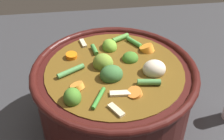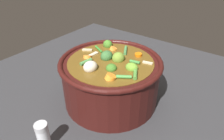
% 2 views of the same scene
% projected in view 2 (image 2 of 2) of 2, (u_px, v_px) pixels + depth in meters
% --- Properties ---
extents(ground_plane, '(1.10, 1.10, 0.00)m').
position_uv_depth(ground_plane, '(111.00, 99.00, 0.68)').
color(ground_plane, '#2D2D30').
extents(cooking_pot, '(0.31, 0.31, 0.17)m').
position_uv_depth(cooking_pot, '(111.00, 79.00, 0.64)').
color(cooking_pot, '#38110F').
rests_on(cooking_pot, ground_plane).
extents(wooden_spoon, '(0.18, 0.19, 0.02)m').
position_uv_depth(wooden_spoon, '(136.00, 52.00, 0.97)').
color(wooden_spoon, '#A06D3B').
rests_on(wooden_spoon, ground_plane).
extents(salt_shaker, '(0.03, 0.03, 0.08)m').
position_uv_depth(salt_shaker, '(43.00, 136.00, 0.50)').
color(salt_shaker, silver).
rests_on(salt_shaker, ground_plane).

